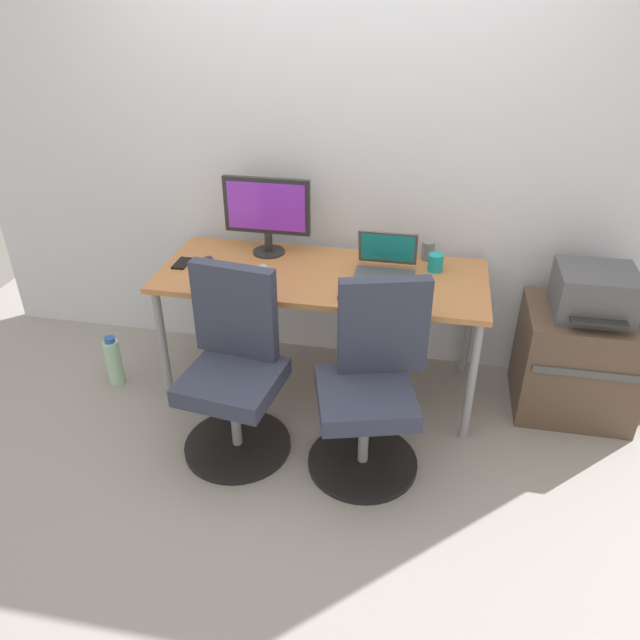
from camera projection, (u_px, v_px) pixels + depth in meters
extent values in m
plane|color=gray|center=(322.00, 385.00, 3.59)|extent=(5.28, 5.28, 0.00)
cube|color=silver|center=(337.00, 144.00, 3.30)|extent=(4.40, 0.04, 2.60)
cube|color=#B77542|center=(322.00, 276.00, 3.23)|extent=(1.73, 0.69, 0.03)
cylinder|color=gray|center=(164.00, 348.00, 3.30)|extent=(0.04, 0.04, 0.70)
cylinder|color=gray|center=(471.00, 382.00, 3.03)|extent=(0.04, 0.04, 0.70)
cylinder|color=gray|center=(202.00, 297.00, 3.80)|extent=(0.04, 0.04, 0.70)
cylinder|color=gray|center=(469.00, 322.00, 3.53)|extent=(0.04, 0.04, 0.70)
cylinder|color=black|center=(238.00, 445.00, 3.13)|extent=(0.54, 0.54, 0.03)
cylinder|color=gray|center=(235.00, 417.00, 3.04)|extent=(0.05, 0.05, 0.34)
cube|color=#33384C|center=(232.00, 381.00, 2.93)|extent=(0.50, 0.50, 0.09)
cube|color=#33384C|center=(235.00, 311.00, 2.94)|extent=(0.43, 0.13, 0.48)
cylinder|color=black|center=(362.00, 462.00, 3.02)|extent=(0.54, 0.54, 0.03)
cylinder|color=gray|center=(364.00, 433.00, 2.93)|extent=(0.05, 0.05, 0.34)
cube|color=#33384C|center=(365.00, 397.00, 2.82)|extent=(0.54, 0.54, 0.09)
cube|color=#33384C|center=(383.00, 326.00, 2.82)|extent=(0.42, 0.18, 0.48)
cube|color=brown|center=(577.00, 361.00, 3.28)|extent=(0.60, 0.50, 0.60)
cube|color=#4C4C4C|center=(589.00, 374.00, 3.02)|extent=(0.54, 0.01, 0.04)
cube|color=#515156|center=(594.00, 292.00, 3.07)|extent=(0.38, 0.34, 0.24)
cube|color=#262626|center=(599.00, 322.00, 2.93)|extent=(0.27, 0.06, 0.01)
cylinder|color=#A5D8B2|center=(114.00, 362.00, 3.55)|extent=(0.09, 0.09, 0.28)
cylinder|color=#2D59B2|center=(110.00, 340.00, 3.48)|extent=(0.06, 0.06, 0.03)
cylinder|color=#262626|center=(269.00, 252.00, 3.45)|extent=(0.18, 0.18, 0.01)
cylinder|color=#262626|center=(268.00, 242.00, 3.42)|extent=(0.04, 0.04, 0.11)
cube|color=#262626|center=(267.00, 206.00, 3.31)|extent=(0.48, 0.03, 0.31)
cube|color=purple|center=(266.00, 207.00, 3.30)|extent=(0.43, 0.00, 0.26)
cube|color=#4C4C51|center=(384.00, 278.00, 3.15)|extent=(0.31, 0.22, 0.02)
cube|color=#4C4C51|center=(388.00, 248.00, 3.22)|extent=(0.31, 0.08, 0.20)
cube|color=teal|center=(388.00, 248.00, 3.22)|extent=(0.28, 0.06, 0.17)
cube|color=#2D2D2D|center=(240.00, 285.00, 3.08)|extent=(0.34, 0.12, 0.02)
cube|color=#2D2D2D|center=(373.00, 296.00, 2.99)|extent=(0.34, 0.12, 0.02)
ellipsoid|color=#B7B7B7|center=(262.00, 268.00, 3.24)|extent=(0.06, 0.10, 0.03)
ellipsoid|color=#2D2D2D|center=(207.00, 260.00, 3.33)|extent=(0.06, 0.10, 0.03)
cylinder|color=teal|center=(436.00, 263.00, 3.23)|extent=(0.08, 0.08, 0.09)
cylinder|color=slate|center=(428.00, 251.00, 3.35)|extent=(0.07, 0.07, 0.10)
cube|color=black|center=(182.00, 263.00, 3.32)|extent=(0.07, 0.14, 0.01)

